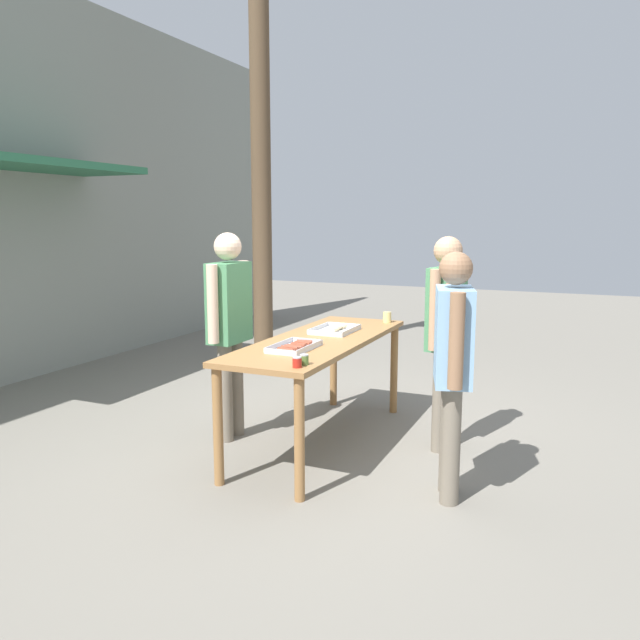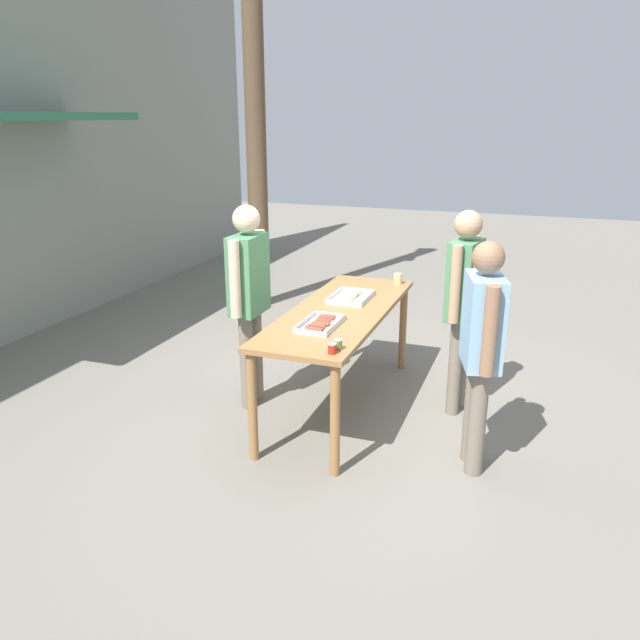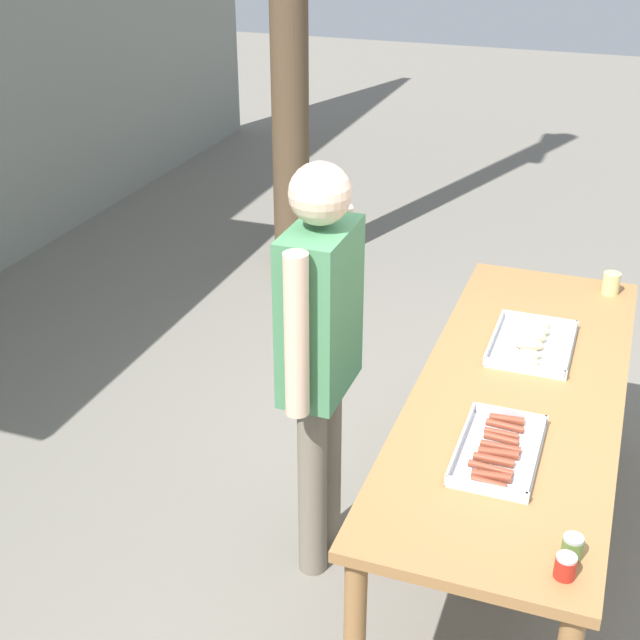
{
  "view_description": "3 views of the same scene",
  "coord_description": "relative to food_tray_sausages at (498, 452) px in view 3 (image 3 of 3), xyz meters",
  "views": [
    {
      "loc": [
        -4.53,
        -2.0,
        1.85
      ],
      "look_at": [
        0.0,
        0.0,
        1.03
      ],
      "focal_mm": 35.0,
      "sensor_mm": 36.0,
      "label": 1
    },
    {
      "loc": [
        -4.68,
        -1.53,
        2.4
      ],
      "look_at": [
        -0.47,
        0.0,
        0.93
      ],
      "focal_mm": 35.0,
      "sensor_mm": 36.0,
      "label": 2
    },
    {
      "loc": [
        -2.96,
        -0.27,
        2.63
      ],
      "look_at": [
        -0.19,
        0.74,
        1.13
      ],
      "focal_mm": 50.0,
      "sensor_mm": 36.0,
      "label": 3
    }
  ],
  "objects": [
    {
      "name": "beer_cup",
      "position": [
        1.44,
        -0.26,
        0.04
      ],
      "size": [
        0.08,
        0.08,
        0.1
      ],
      "color": "#DBC67A",
      "rests_on": "serving_table"
    },
    {
      "name": "person_server_behind_table",
      "position": [
        0.28,
        0.73,
        0.14
      ],
      "size": [
        0.57,
        0.23,
        1.73
      ],
      "rotation": [
        0.0,
        0.0,
        0.0
      ],
      "color": "#756B5B",
      "rests_on": "ground"
    },
    {
      "name": "condiment_jar_mustard",
      "position": [
        -0.5,
        -0.27,
        0.02
      ],
      "size": [
        0.06,
        0.06,
        0.07
      ],
      "color": "#B22319",
      "rests_on": "serving_table"
    },
    {
      "name": "food_tray_buns",
      "position": [
        0.8,
        -0.0,
        0.01
      ],
      "size": [
        0.45,
        0.32,
        0.06
      ],
      "color": "silver",
      "rests_on": "serving_table"
    },
    {
      "name": "condiment_jar_ketchup",
      "position": [
        -0.42,
        -0.28,
        0.02
      ],
      "size": [
        0.06,
        0.06,
        0.07
      ],
      "color": "#567A38",
      "rests_on": "serving_table"
    },
    {
      "name": "food_tray_sausages",
      "position": [
        0.0,
        0.0,
        0.0
      ],
      "size": [
        0.46,
        0.26,
        0.04
      ],
      "color": "silver",
      "rests_on": "serving_table"
    },
    {
      "name": "ground_plane",
      "position": [
        0.47,
        -0.01,
        -0.9
      ],
      "size": [
        24.0,
        24.0,
        0.0
      ],
      "primitive_type": "plane",
      "color": "slate"
    },
    {
      "name": "serving_table",
      "position": [
        0.47,
        -0.01,
        -0.12
      ],
      "size": [
        2.21,
        0.75,
        0.88
      ],
      "color": "olive",
      "rests_on": "ground"
    }
  ]
}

